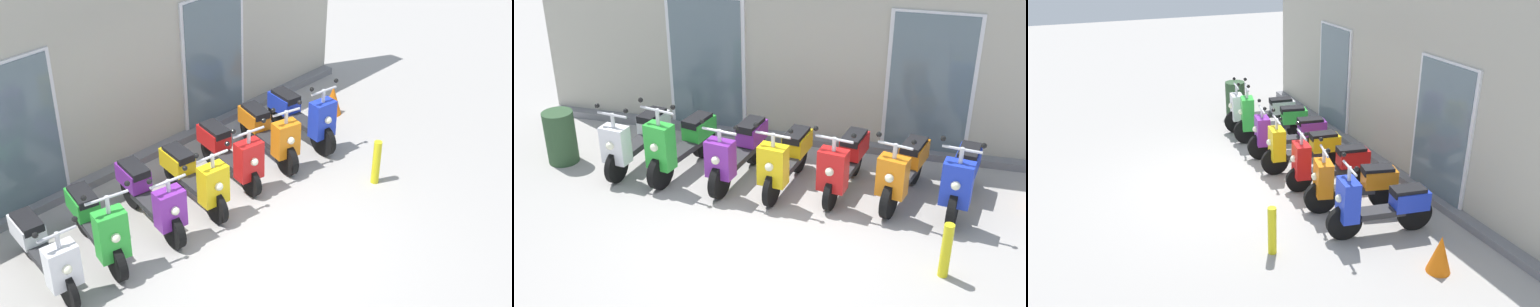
{
  "view_description": "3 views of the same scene",
  "coord_description": "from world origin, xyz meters",
  "views": [
    {
      "loc": [
        -5.42,
        -5.23,
        6.05
      ],
      "look_at": [
        0.67,
        0.76,
        0.76
      ],
      "focal_mm": 50.61,
      "sensor_mm": 36.0,
      "label": 1
    },
    {
      "loc": [
        1.89,
        -6.54,
        4.68
      ],
      "look_at": [
        -0.15,
        0.82,
        0.76
      ],
      "focal_mm": 45.26,
      "sensor_mm": 36.0,
      "label": 2
    },
    {
      "loc": [
        7.77,
        -2.38,
        4.02
      ],
      "look_at": [
        0.44,
        0.72,
        0.63
      ],
      "focal_mm": 36.08,
      "sensor_mm": 36.0,
      "label": 3
    }
  ],
  "objects": [
    {
      "name": "trash_bin",
      "position": [
        -3.55,
        1.14,
        0.41
      ],
      "size": [
        0.46,
        0.46,
        0.83
      ],
      "primitive_type": "cylinder",
      "color": "#2D4C2D",
      "rests_on": "ground_plane"
    },
    {
      "name": "scooter_red",
      "position": [
        0.76,
        1.38,
        0.48
      ],
      "size": [
        0.63,
        1.49,
        1.17
      ],
      "color": "black",
      "rests_on": "ground_plane"
    },
    {
      "name": "scooter_green",
      "position": [
        -1.65,
        1.29,
        0.49
      ],
      "size": [
        0.71,
        1.61,
        1.33
      ],
      "color": "black",
      "rests_on": "ground_plane"
    },
    {
      "name": "curb_bollard",
      "position": [
        2.21,
        -0.21,
        0.35
      ],
      "size": [
        0.12,
        0.12,
        0.7
      ],
      "primitive_type": "cylinder",
      "color": "yellow",
      "rests_on": "ground_plane"
    },
    {
      "name": "traffic_cone",
      "position": [
        3.44,
        1.62,
        0.26
      ],
      "size": [
        0.32,
        0.32,
        0.52
      ],
      "primitive_type": "cone",
      "color": "orange",
      "rests_on": "ground_plane"
    },
    {
      "name": "scooter_yellow",
      "position": [
        -0.04,
        1.27,
        0.48
      ],
      "size": [
        0.58,
        1.55,
        1.18
      ],
      "color": "black",
      "rests_on": "ground_plane"
    },
    {
      "name": "scooter_white",
      "position": [
        -2.38,
        1.35,
        0.47
      ],
      "size": [
        0.58,
        1.65,
        1.18
      ],
      "color": "black",
      "rests_on": "ground_plane"
    },
    {
      "name": "ground_plane",
      "position": [
        0.0,
        0.0,
        0.0
      ],
      "size": [
        40.0,
        40.0,
        0.0
      ],
      "primitive_type": "plane",
      "color": "#A8A39E"
    },
    {
      "name": "storefront_facade",
      "position": [
        0.0,
        2.99,
        1.69
      ],
      "size": [
        9.38,
        0.5,
        3.5
      ],
      "color": "#B2AD9E",
      "rests_on": "ground_plane"
    },
    {
      "name": "scooter_purple",
      "position": [
        -0.78,
        1.32,
        0.47
      ],
      "size": [
        0.63,
        1.63,
        1.14
      ],
      "color": "black",
      "rests_on": "ground_plane"
    },
    {
      "name": "scooter_blue",
      "position": [
        2.36,
        1.38,
        0.47
      ],
      "size": [
        0.61,
        1.61,
        1.24
      ],
      "color": "black",
      "rests_on": "ground_plane"
    },
    {
      "name": "scooter_orange",
      "position": [
        1.58,
        1.39,
        0.46
      ],
      "size": [
        0.68,
        1.53,
        1.18
      ],
      "color": "black",
      "rests_on": "ground_plane"
    }
  ]
}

